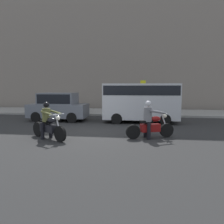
{
  "coord_description": "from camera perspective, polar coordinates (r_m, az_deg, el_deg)",
  "views": [
    {
      "loc": [
        2.5,
        -10.02,
        2.18
      ],
      "look_at": [
        1.21,
        -0.3,
        1.04
      ],
      "focal_mm": 34.62,
      "sensor_mm": 36.0,
      "label": 1
    }
  ],
  "objects": [
    {
      "name": "motorcycle_with_rider_olive",
      "position": [
        9.44,
        -16.5,
        -3.02
      ],
      "size": [
        1.94,
        1.26,
        1.56
      ],
      "color": "black",
      "rests_on": "ground_plane"
    },
    {
      "name": "ground_plane",
      "position": [
        10.56,
        -6.34,
        -5.32
      ],
      "size": [
        80.0,
        80.0,
        0.0
      ],
      "primitive_type": "plane",
      "color": "#262626"
    },
    {
      "name": "street_sign_post",
      "position": [
        18.26,
        8.16,
        5.13
      ],
      "size": [
        0.44,
        0.08,
        2.61
      ],
      "color": "gray",
      "rests_on": "sidewalk_slab"
    },
    {
      "name": "pedestrian_bystander",
      "position": [
        17.15,
        3.42,
        3.13
      ],
      "size": [
        0.34,
        0.34,
        1.7
      ],
      "color": "black",
      "rests_on": "sidewalk_slab"
    },
    {
      "name": "motorcycle_with_rider_gray",
      "position": [
        9.32,
        10.0,
        -2.87
      ],
      "size": [
        2.04,
        0.96,
        1.6
      ],
      "color": "black",
      "rests_on": "ground_plane"
    },
    {
      "name": "parked_van_silver",
      "position": [
        13.41,
        7.63,
        3.14
      ],
      "size": [
        4.52,
        1.96,
        2.38
      ],
      "color": "#B2B5BA",
      "rests_on": "ground_plane"
    },
    {
      "name": "sidewalk_slab",
      "position": [
        18.32,
        -0.33,
        0.03
      ],
      "size": [
        40.0,
        4.4,
        0.14
      ],
      "primitive_type": "cube",
      "color": "gray",
      "rests_on": "ground_plane"
    },
    {
      "name": "parked_hatchback_slate_gray",
      "position": [
        14.41,
        -14.01,
        1.47
      ],
      "size": [
        3.72,
        1.76,
        1.8
      ],
      "color": "slate",
      "rests_on": "ground_plane"
    },
    {
      "name": "building_facade",
      "position": [
        22.16,
        0.94,
        19.96
      ],
      "size": [
        40.0,
        1.4,
        14.57
      ],
      "primitive_type": "cube",
      "color": "slate",
      "rests_on": "ground_plane"
    }
  ]
}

